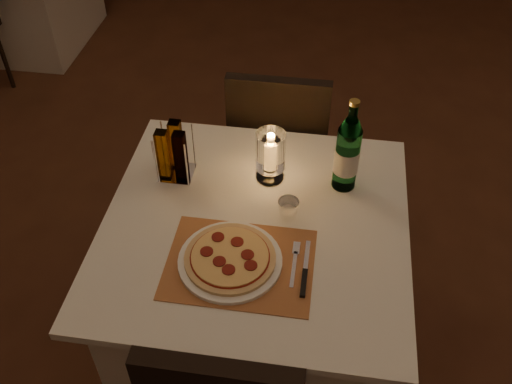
# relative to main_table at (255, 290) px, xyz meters

# --- Properties ---
(floor) EXTENTS (8.00, 10.00, 0.02)m
(floor) POSITION_rel_main_table_xyz_m (0.21, 0.33, -0.38)
(floor) COLOR #4E2819
(floor) RESTS_ON ground
(main_table) EXTENTS (1.00, 1.00, 0.74)m
(main_table) POSITION_rel_main_table_xyz_m (0.00, 0.00, 0.00)
(main_table) COLOR silver
(main_table) RESTS_ON ground
(chair_far) EXTENTS (0.42, 0.42, 0.90)m
(chair_far) POSITION_rel_main_table_xyz_m (-0.00, 0.71, 0.18)
(chair_far) COLOR black
(chair_far) RESTS_ON ground
(placemat) EXTENTS (0.45, 0.34, 0.00)m
(placemat) POSITION_rel_main_table_xyz_m (-0.02, -0.18, 0.37)
(placemat) COLOR #A56439
(placemat) RESTS_ON main_table
(plate) EXTENTS (0.32, 0.32, 0.01)m
(plate) POSITION_rel_main_table_xyz_m (-0.05, -0.18, 0.38)
(plate) COLOR white
(plate) RESTS_ON placemat
(pizza) EXTENTS (0.28, 0.28, 0.02)m
(pizza) POSITION_rel_main_table_xyz_m (-0.05, -0.18, 0.39)
(pizza) COLOR #D8B77F
(pizza) RESTS_ON plate
(fork) EXTENTS (0.02, 0.18, 0.00)m
(fork) POSITION_rel_main_table_xyz_m (0.14, -0.15, 0.37)
(fork) COLOR silver
(fork) RESTS_ON placemat
(knife) EXTENTS (0.02, 0.22, 0.01)m
(knife) POSITION_rel_main_table_xyz_m (0.18, -0.21, 0.37)
(knife) COLOR black
(knife) RESTS_ON placemat
(tumbler) EXTENTS (0.07, 0.07, 0.07)m
(tumbler) POSITION_rel_main_table_xyz_m (0.10, 0.04, 0.40)
(tumbler) COLOR white
(tumbler) RESTS_ON main_table
(water_bottle) EXTENTS (0.08, 0.08, 0.35)m
(water_bottle) POSITION_rel_main_table_xyz_m (0.28, 0.23, 0.51)
(water_bottle) COLOR #539B65
(water_bottle) RESTS_ON main_table
(hurricane_candle) EXTENTS (0.10, 0.10, 0.20)m
(hurricane_candle) POSITION_rel_main_table_xyz_m (0.02, 0.23, 0.48)
(hurricane_candle) COLOR white
(hurricane_candle) RESTS_ON main_table
(cruet_caddy) EXTENTS (0.12, 0.12, 0.21)m
(cruet_caddy) POSITION_rel_main_table_xyz_m (-0.31, 0.19, 0.46)
(cruet_caddy) COLOR white
(cruet_caddy) RESTS_ON main_table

